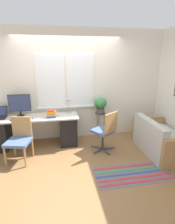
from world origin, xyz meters
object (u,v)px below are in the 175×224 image
office_chair_swivel (105,130)px  plant_stand (100,116)px  mouse (34,118)px  book_stack (52,114)px  monitor (20,104)px  couch_loveseat (160,140)px  keyboard (20,119)px  desk_chair_wooden (19,138)px  desk_lamp (68,103)px  potted_plant (100,104)px

office_chair_swivel → plant_stand: size_ratio=1.35×
mouse → plant_stand: size_ratio=0.11×
book_stack → office_chair_swivel: (1.15, -0.44, -0.31)m
monitor → plant_stand: (1.92, 0.03, -0.41)m
mouse → couch_loveseat: bearing=-13.3°
mouse → plant_stand: 1.64m
office_chair_swivel → couch_loveseat: bearing=132.7°
keyboard → couch_loveseat: couch_loveseat is taller
book_stack → couch_loveseat: size_ratio=0.16×
book_stack → desk_chair_wooden: (-0.64, -0.47, -0.34)m
desk_lamp → mouse: bearing=-156.9°
desk_lamp → plant_stand: 0.88m
monitor → desk_chair_wooden: monitor is taller
mouse → couch_loveseat: (2.72, -0.64, -0.47)m
keyboard → potted_plant: (1.88, 0.31, 0.18)m
monitor → potted_plant: monitor is taller
monitor → desk_lamp: (1.12, 0.05, -0.04)m
mouse → book_stack: bearing=7.6°
desk_lamp → book_stack: (-0.41, -0.29, -0.16)m
keyboard → plant_stand: keyboard is taller
desk_chair_wooden → potted_plant: size_ratio=2.18×
desk_lamp → potted_plant: 0.80m
desk_lamp → office_chair_swivel: size_ratio=0.39×
monitor → office_chair_swivel: monitor is taller
book_stack → plant_stand: (1.21, 0.26, -0.21)m
plant_stand → mouse: bearing=-168.9°
desk_chair_wooden → office_chair_swivel: (1.79, 0.03, 0.03)m
mouse → plant_stand: bearing=11.1°
office_chair_swivel → monitor: bearing=-54.9°
couch_loveseat → book_stack: bearing=73.4°
monitor → keyboard: monitor is taller
desk_lamp → desk_chair_wooden: bearing=-144.2°
couch_loveseat → plant_stand: 1.51m
monitor → mouse: monitor is taller
monitor → couch_loveseat: size_ratio=0.37×
desk_chair_wooden → book_stack: bearing=50.0°
mouse → desk_lamp: desk_lamp is taller
desk_chair_wooden → potted_plant: bearing=35.4°
plant_stand → couch_loveseat: bearing=-40.4°
keyboard → desk_lamp: size_ratio=1.13×
mouse → potted_plant: (1.60, 0.31, 0.17)m
monitor → keyboard: bearing=-82.7°
desk_chair_wooden → plant_stand: desk_chair_wooden is taller
mouse → desk_chair_wooden: bearing=-120.9°
desk_lamp → book_stack: desk_lamp is taller
desk_lamp → desk_chair_wooden: (-1.05, -0.76, -0.50)m
desk_chair_wooden → office_chair_swivel: 1.79m
mouse → book_stack: (0.39, 0.05, 0.06)m
monitor → book_stack: monitor is taller
monitor → keyboard: size_ratio=1.25×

